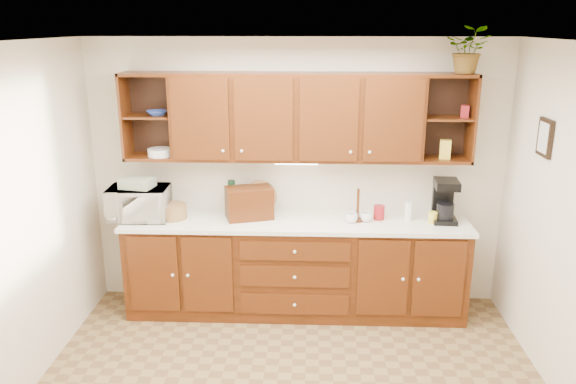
# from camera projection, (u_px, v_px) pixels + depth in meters

# --- Properties ---
(ceiling) EXTENTS (4.00, 4.00, 0.00)m
(ceiling) POSITION_uv_depth(u_px,v_px,m) (290.00, 43.00, 3.42)
(ceiling) COLOR white
(ceiling) RESTS_ON back_wall
(back_wall) EXTENTS (4.00, 0.00, 4.00)m
(back_wall) POSITION_uv_depth(u_px,v_px,m) (297.00, 175.00, 5.47)
(back_wall) COLOR beige
(back_wall) RESTS_ON floor
(left_wall) EXTENTS (0.00, 3.50, 3.50)m
(left_wall) POSITION_uv_depth(u_px,v_px,m) (1.00, 237.00, 3.87)
(left_wall) COLOR beige
(left_wall) RESTS_ON floor
(base_cabinets) EXTENTS (3.20, 0.60, 0.90)m
(base_cabinets) POSITION_uv_depth(u_px,v_px,m) (296.00, 267.00, 5.43)
(base_cabinets) COLOR #331805
(base_cabinets) RESTS_ON floor
(countertop) EXTENTS (3.24, 0.64, 0.04)m
(countertop) POSITION_uv_depth(u_px,v_px,m) (296.00, 222.00, 5.28)
(countertop) COLOR white
(countertop) RESTS_ON base_cabinets
(upper_cabinets) EXTENTS (3.20, 0.33, 0.80)m
(upper_cabinets) POSITION_uv_depth(u_px,v_px,m) (298.00, 117.00, 5.14)
(upper_cabinets) COLOR #331805
(upper_cabinets) RESTS_ON back_wall
(undercabinet_light) EXTENTS (0.40, 0.05, 0.02)m
(undercabinet_light) POSITION_uv_depth(u_px,v_px,m) (296.00, 163.00, 5.21)
(undercabinet_light) COLOR white
(undercabinet_light) RESTS_ON upper_cabinets
(framed_picture) EXTENTS (0.03, 0.24, 0.30)m
(framed_picture) POSITION_uv_depth(u_px,v_px,m) (545.00, 138.00, 4.42)
(framed_picture) COLOR black
(framed_picture) RESTS_ON right_wall
(wicker_basket) EXTENTS (0.26, 0.26, 0.14)m
(wicker_basket) POSITION_uv_depth(u_px,v_px,m) (173.00, 211.00, 5.30)
(wicker_basket) COLOR #95663E
(wicker_basket) RESTS_ON countertop
(microwave) EXTENTS (0.57, 0.39, 0.31)m
(microwave) POSITION_uv_depth(u_px,v_px,m) (139.00, 203.00, 5.27)
(microwave) COLOR silver
(microwave) RESTS_ON countertop
(towel_stack) EXTENTS (0.33, 0.26, 0.09)m
(towel_stack) POSITION_uv_depth(u_px,v_px,m) (137.00, 183.00, 5.22)
(towel_stack) COLOR #D2C563
(towel_stack) RESTS_ON microwave
(wine_bottle) EXTENTS (0.08, 0.08, 0.33)m
(wine_bottle) POSITION_uv_depth(u_px,v_px,m) (232.00, 197.00, 5.41)
(wine_bottle) COLOR black
(wine_bottle) RESTS_ON countertop
(woven_tray) EXTENTS (0.34, 0.18, 0.33)m
(woven_tray) POSITION_uv_depth(u_px,v_px,m) (260.00, 213.00, 5.46)
(woven_tray) COLOR #95663E
(woven_tray) RESTS_ON countertop
(bread_box) EXTENTS (0.49, 0.38, 0.30)m
(bread_box) POSITION_uv_depth(u_px,v_px,m) (249.00, 203.00, 5.29)
(bread_box) COLOR #331805
(bread_box) RESTS_ON countertop
(mug_tree) EXTENTS (0.28, 0.28, 0.31)m
(mug_tree) POSITION_uv_depth(u_px,v_px,m) (357.00, 216.00, 5.25)
(mug_tree) COLOR #331805
(mug_tree) RESTS_ON countertop
(canister_red) EXTENTS (0.13, 0.13, 0.13)m
(canister_red) POSITION_uv_depth(u_px,v_px,m) (379.00, 212.00, 5.28)
(canister_red) COLOR maroon
(canister_red) RESTS_ON countertop
(canister_white) EXTENTS (0.10, 0.10, 0.18)m
(canister_white) POSITION_uv_depth(u_px,v_px,m) (409.00, 211.00, 5.25)
(canister_white) COLOR white
(canister_white) RESTS_ON countertop
(canister_yellow) EXTENTS (0.10, 0.10, 0.10)m
(canister_yellow) POSITION_uv_depth(u_px,v_px,m) (433.00, 217.00, 5.20)
(canister_yellow) COLOR yellow
(canister_yellow) RESTS_ON countertop
(coffee_maker) EXTENTS (0.23, 0.29, 0.40)m
(coffee_maker) POSITION_uv_depth(u_px,v_px,m) (445.00, 201.00, 5.21)
(coffee_maker) COLOR black
(coffee_maker) RESTS_ON countertop
(bowl_stack) EXTENTS (0.25, 0.25, 0.05)m
(bowl_stack) POSITION_uv_depth(u_px,v_px,m) (157.00, 113.00, 5.15)
(bowl_stack) COLOR #284095
(bowl_stack) RESTS_ON upper_cabinets
(plate_stack) EXTENTS (0.28, 0.28, 0.07)m
(plate_stack) POSITION_uv_depth(u_px,v_px,m) (160.00, 152.00, 5.26)
(plate_stack) COLOR white
(plate_stack) RESTS_ON upper_cabinets
(pantry_box_yellow) EXTENTS (0.11, 0.09, 0.17)m
(pantry_box_yellow) POSITION_uv_depth(u_px,v_px,m) (445.00, 149.00, 5.13)
(pantry_box_yellow) COLOR yellow
(pantry_box_yellow) RESTS_ON upper_cabinets
(pantry_box_red) EXTENTS (0.09, 0.08, 0.11)m
(pantry_box_red) POSITION_uv_depth(u_px,v_px,m) (465.00, 111.00, 5.05)
(pantry_box_red) COLOR maroon
(pantry_box_red) RESTS_ON upper_cabinets
(potted_plant) EXTENTS (0.46, 0.44, 0.41)m
(potted_plant) POSITION_uv_depth(u_px,v_px,m) (469.00, 50.00, 4.86)
(potted_plant) COLOR #999999
(potted_plant) RESTS_ON upper_cabinets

